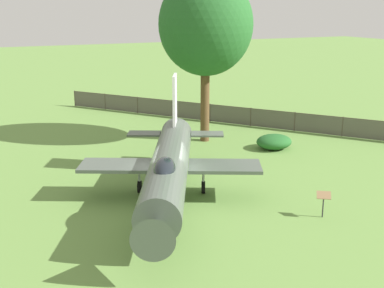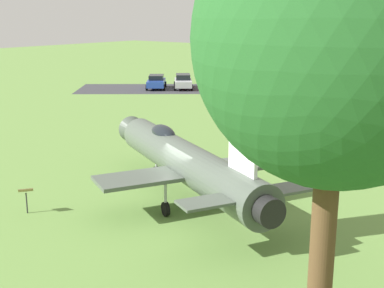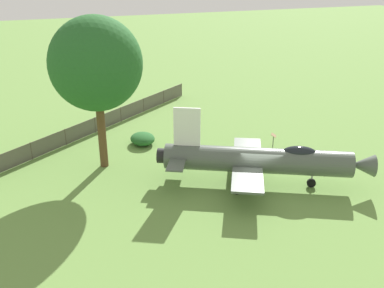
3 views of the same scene
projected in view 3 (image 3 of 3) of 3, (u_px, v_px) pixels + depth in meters
ground_plane at (255, 184)px, 30.23m from camera, size 200.00×200.00×0.00m
display_jet at (263, 160)px, 29.48m from camera, size 13.54×9.10×5.34m
shade_tree at (96, 64)px, 29.94m from camera, size 6.44×6.00×11.00m
perimeter_fence at (65, 136)px, 36.28m from camera, size 27.51×20.68×1.43m
shrub_near_fence at (143, 139)px, 36.60m from camera, size 2.00×2.34×0.94m
info_plaque at (273, 137)px, 35.92m from camera, size 0.67×0.72×1.14m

